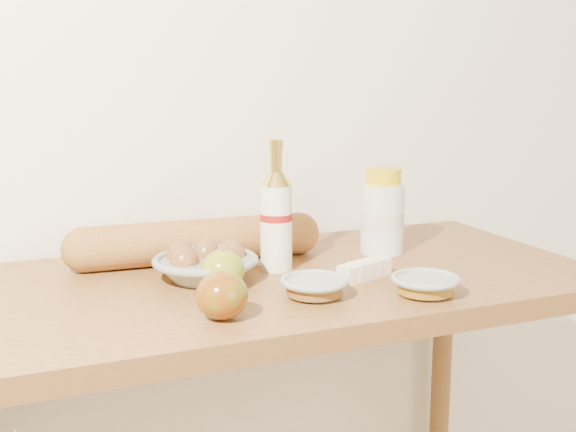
% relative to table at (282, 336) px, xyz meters
% --- Properties ---
extents(back_wall, '(3.50, 0.02, 2.60)m').
position_rel_table_xyz_m(back_wall, '(0.00, 0.33, 0.52)').
color(back_wall, white).
rests_on(back_wall, ground).
extents(table, '(1.20, 0.60, 0.90)m').
position_rel_table_xyz_m(table, '(0.00, 0.00, 0.00)').
color(table, '#915F2E').
rests_on(table, ground).
extents(bourbon_bottle, '(0.07, 0.07, 0.25)m').
position_rel_table_xyz_m(bourbon_bottle, '(0.00, 0.04, 0.23)').
color(bourbon_bottle, white).
rests_on(bourbon_bottle, table).
extents(cream_bottle, '(0.10, 0.10, 0.18)m').
position_rel_table_xyz_m(cream_bottle, '(0.26, 0.08, 0.21)').
color(cream_bottle, silver).
rests_on(cream_bottle, table).
extents(egg_bowl, '(0.25, 0.25, 0.07)m').
position_rel_table_xyz_m(egg_bowl, '(-0.14, 0.03, 0.15)').
color(egg_bowl, gray).
rests_on(egg_bowl, table).
extents(baguette, '(0.53, 0.12, 0.09)m').
position_rel_table_xyz_m(baguette, '(-0.12, 0.15, 0.17)').
color(baguette, '#AD7435').
rests_on(baguette, table).
extents(apple_yellowgreen, '(0.10, 0.10, 0.07)m').
position_rel_table_xyz_m(apple_yellowgreen, '(-0.13, -0.05, 0.16)').
color(apple_yellowgreen, '#A18D20').
rests_on(apple_yellowgreen, table).
extents(apple_redgreen_front, '(0.10, 0.10, 0.08)m').
position_rel_table_xyz_m(apple_redgreen_front, '(-0.18, -0.19, 0.16)').
color(apple_redgreen_front, '#981008').
rests_on(apple_redgreen_front, table).
extents(sugar_bowl, '(0.15, 0.15, 0.03)m').
position_rel_table_xyz_m(sugar_bowl, '(0.00, -0.15, 0.14)').
color(sugar_bowl, '#909E99').
rests_on(sugar_bowl, table).
extents(syrup_bowl, '(0.15, 0.15, 0.03)m').
position_rel_table_xyz_m(syrup_bowl, '(0.18, -0.21, 0.14)').
color(syrup_bowl, gray).
rests_on(syrup_bowl, table).
extents(butter_stick, '(0.12, 0.07, 0.03)m').
position_rel_table_xyz_m(butter_stick, '(0.13, -0.08, 0.14)').
color(butter_stick, '#FEF4C5').
rests_on(butter_stick, table).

